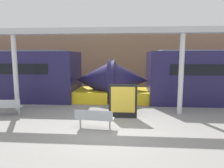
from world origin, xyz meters
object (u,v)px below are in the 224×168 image
object	(u,v)px
bench_near	(94,117)
support_column_far	(15,73)
trash_bin	(123,103)
poster_board	(123,101)
support_column_near	(181,74)
bench_far	(6,106)

from	to	relation	value
bench_near	support_column_far	size ratio (longest dim) A/B	0.39
trash_bin	poster_board	world-z (taller)	poster_board
support_column_near	bench_far	bearing A→B (deg)	-173.31
bench_near	bench_far	bearing A→B (deg)	167.49
bench_near	support_column_near	xyz separation A→B (m)	(3.85, 2.45, 1.48)
bench_far	support_column_far	size ratio (longest dim) A/B	0.38
poster_board	bench_far	bearing A→B (deg)	-179.47
bench_near	trash_bin	bearing A→B (deg)	73.45
bench_far	support_column_near	distance (m)	8.55
poster_board	support_column_far	size ratio (longest dim) A/B	0.40
bench_far	trash_bin	xyz separation A→B (m)	(5.56, 1.11, -0.04)
bench_far	support_column_near	size ratio (longest dim) A/B	0.38
bench_near	poster_board	distance (m)	1.89
bench_near	poster_board	world-z (taller)	poster_board
bench_far	trash_bin	distance (m)	5.67
poster_board	support_column_near	bearing A→B (deg)	18.42
trash_bin	support_column_near	bearing A→B (deg)	-2.58
poster_board	support_column_far	xyz separation A→B (m)	(-5.57, 0.93, 1.16)
bench_near	support_column_far	bearing A→B (deg)	157.00
bench_near	support_column_near	size ratio (longest dim) A/B	0.39
trash_bin	bench_near	bearing A→B (deg)	-112.17
bench_far	support_column_far	xyz separation A→B (m)	(0.01, 0.98, 1.48)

